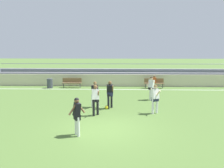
# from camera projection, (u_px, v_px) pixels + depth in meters

# --- Properties ---
(ground_plane) EXTENTS (160.00, 160.00, 0.00)m
(ground_plane) POSITION_uv_depth(u_px,v_px,m) (106.00, 129.00, 10.28)
(ground_plane) COLOR #4C6B30
(field_line_sideline) EXTENTS (44.00, 0.12, 0.01)m
(field_line_sideline) POSITION_uv_depth(u_px,v_px,m) (113.00, 89.00, 20.47)
(field_line_sideline) COLOR white
(field_line_sideline) RESTS_ON ground
(sideline_wall) EXTENTS (48.00, 0.16, 1.17)m
(sideline_wall) POSITION_uv_depth(u_px,v_px,m) (114.00, 80.00, 22.21)
(sideline_wall) COLOR beige
(sideline_wall) RESTS_ON ground
(bleacher_stand) EXTENTS (26.38, 2.48, 2.03)m
(bleacher_stand) POSITION_uv_depth(u_px,v_px,m) (118.00, 76.00, 23.97)
(bleacher_stand) COLOR #B2B2B7
(bleacher_stand) RESTS_ON ground
(bench_centre_sideline) EXTENTS (1.80, 0.40, 0.90)m
(bench_centre_sideline) POSITION_uv_depth(u_px,v_px,m) (154.00, 82.00, 21.14)
(bench_centre_sideline) COLOR brown
(bench_centre_sideline) RESTS_ON ground
(bench_far_right) EXTENTS (1.80, 0.40, 0.90)m
(bench_far_right) POSITION_uv_depth(u_px,v_px,m) (72.00, 82.00, 21.42)
(bench_far_right) COLOR brown
(bench_far_right) RESTS_ON ground
(trash_bin) EXTENTS (0.52, 0.52, 0.87)m
(trash_bin) POSITION_uv_depth(u_px,v_px,m) (50.00, 83.00, 21.20)
(trash_bin) COLOR #3D424C
(trash_bin) RESTS_ON ground
(spectator_seated) EXTENTS (0.36, 0.42, 1.21)m
(spectator_seated) POSITION_uv_depth(u_px,v_px,m) (154.00, 81.00, 21.00)
(spectator_seated) COLOR #2D2D38
(spectator_seated) RESTS_ON ground
(player_white_wide_left) EXTENTS (0.47, 0.67, 1.68)m
(player_white_wide_left) POSITION_uv_depth(u_px,v_px,m) (96.00, 97.00, 12.29)
(player_white_wide_left) COLOR black
(player_white_wide_left) RESTS_ON ground
(player_dark_trailing_run) EXTENTS (0.50, 0.72, 1.62)m
(player_dark_trailing_run) POSITION_uv_depth(u_px,v_px,m) (95.00, 92.00, 14.04)
(player_dark_trailing_run) COLOR white
(player_dark_trailing_run) RESTS_ON ground
(player_dark_dropping_back) EXTENTS (0.44, 0.61, 1.69)m
(player_dark_dropping_back) POSITION_uv_depth(u_px,v_px,m) (110.00, 92.00, 13.78)
(player_dark_dropping_back) COLOR black
(player_dark_dropping_back) RESTS_ON ground
(player_white_pressing_high) EXTENTS (0.71, 0.52, 1.67)m
(player_white_pressing_high) POSITION_uv_depth(u_px,v_px,m) (151.00, 86.00, 16.10)
(player_white_pressing_high) COLOR white
(player_white_pressing_high) RESTS_ON ground
(player_white_overlapping) EXTENTS (0.49, 0.72, 1.63)m
(player_white_overlapping) POSITION_uv_depth(u_px,v_px,m) (155.00, 97.00, 12.66)
(player_white_overlapping) COLOR white
(player_white_overlapping) RESTS_ON ground
(player_dark_wide_right) EXTENTS (0.65, 0.48, 1.62)m
(player_dark_wide_right) POSITION_uv_depth(u_px,v_px,m) (77.00, 113.00, 9.40)
(player_dark_wide_right) COLOR white
(player_dark_wide_right) RESTS_ON ground
(soccer_ball) EXTENTS (0.22, 0.22, 0.22)m
(soccer_ball) POSITION_uv_depth(u_px,v_px,m) (107.00, 107.00, 13.74)
(soccer_ball) COLOR yellow
(soccer_ball) RESTS_ON ground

